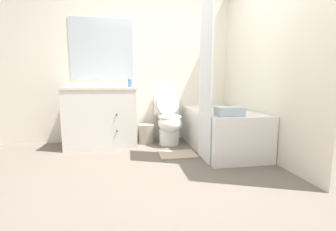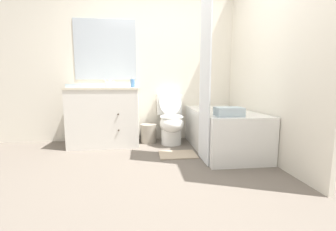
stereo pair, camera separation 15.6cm
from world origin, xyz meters
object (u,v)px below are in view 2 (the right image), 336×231
sink_faucet (106,85)px  tissue_box (110,84)px  hand_towel_folded (76,86)px  soap_dispenser (133,83)px  wastebasket (148,133)px  bath_towel_folded (229,112)px  vanity_cabinet (105,116)px  toilet (171,121)px  bath_mat (178,155)px  bathtub (222,130)px

sink_faucet → tissue_box: size_ratio=1.14×
hand_towel_folded → soap_dispenser: bearing=13.9°
tissue_box → hand_towel_folded: (-0.45, -0.17, -0.03)m
wastebasket → bath_towel_folded: (0.89, -1.05, 0.46)m
vanity_cabinet → wastebasket: size_ratio=3.50×
bath_towel_folded → hand_towel_folded: bearing=156.2°
bath_towel_folded → toilet: bearing=119.9°
bath_mat → vanity_cabinet: bearing=147.4°
bathtub → soap_dispenser: 1.49m
bathtub → bath_towel_folded: bath_towel_folded is taller
sink_faucet → soap_dispenser: soap_dispenser is taller
sink_faucet → tissue_box: 0.21m
vanity_cabinet → soap_dispenser: (0.42, 0.04, 0.49)m
vanity_cabinet → sink_faucet: 0.50m
toilet → tissue_box: 1.07m
wastebasket → bath_towel_folded: bath_towel_folded is taller
hand_towel_folded → bath_mat: bearing=-19.7°
toilet → hand_towel_folded: hand_towel_folded is taller
vanity_cabinet → toilet: size_ratio=1.20×
sink_faucet → bath_mat: sink_faucet is taller
hand_towel_folded → bath_mat: 1.70m
bathtub → vanity_cabinet: bearing=164.8°
soap_dispenser → hand_towel_folded: (-0.78, -0.19, -0.04)m
vanity_cabinet → bath_towel_folded: size_ratio=3.37×
tissue_box → bath_mat: size_ratio=0.26×
wastebasket → bath_mat: wastebasket is taller
toilet → bath_mat: size_ratio=1.79×
tissue_box → bath_towel_folded: 1.79m
soap_dispenser → bath_towel_folded: (1.12, -1.03, -0.33)m
bathtub → hand_towel_folded: (-2.03, 0.30, 0.62)m
vanity_cabinet → bath_towel_folded: (1.54, -1.00, 0.16)m
bathtub → bath_towel_folded: bearing=-103.3°
bathtub → wastebasket: bathtub is taller
tissue_box → bath_towel_folded: tissue_box is taller
toilet → soap_dispenser: 0.82m
sink_faucet → toilet: size_ratio=0.17×
sink_faucet → vanity_cabinet: bearing=-90.0°
toilet → wastebasket: size_ratio=2.92×
toilet → bath_towel_folded: (0.54, -0.95, 0.25)m
toilet → bath_mat: 0.69m
bath_mat → sink_faucet: bearing=140.1°
sink_faucet → bath_mat: size_ratio=0.30×
sink_faucet → toilet: 1.16m
sink_faucet → bathtub: bearing=-21.3°
bathtub → sink_faucet: bearing=158.7°
soap_dispenser → bath_towel_folded: soap_dispenser is taller
soap_dispenser → bath_mat: soap_dispenser is taller
wastebasket → soap_dispenser: bearing=-176.7°
wastebasket → bath_towel_folded: size_ratio=0.96×
sink_faucet → hand_towel_folded: sink_faucet is taller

